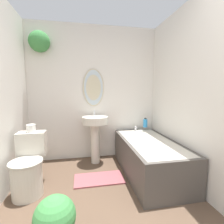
# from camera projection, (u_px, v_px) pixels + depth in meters

# --- Properties ---
(wall_back) EXTENTS (2.40, 0.33, 2.40)m
(wall_back) POSITION_uv_depth(u_px,v_px,m) (89.00, 89.00, 2.95)
(wall_back) COLOR silver
(wall_back) RESTS_ON ground_plane
(wall_right) EXTENTS (0.06, 2.67, 2.40)m
(wall_right) POSITION_uv_depth(u_px,v_px,m) (201.00, 95.00, 1.93)
(wall_right) COLOR silver
(wall_right) RESTS_ON ground_plane
(toilet) EXTENTS (0.38, 0.56, 0.71)m
(toilet) POSITION_uv_depth(u_px,v_px,m) (29.00, 167.00, 1.98)
(toilet) COLOR beige
(toilet) RESTS_ON ground_plane
(pedestal_sink) EXTENTS (0.44, 0.44, 0.91)m
(pedestal_sink) POSITION_uv_depth(u_px,v_px,m) (95.00, 130.00, 2.78)
(pedestal_sink) COLOR beige
(pedestal_sink) RESTS_ON ground_plane
(bathtub) EXTENTS (0.74, 1.47, 0.59)m
(bathtub) POSITION_uv_depth(u_px,v_px,m) (149.00, 156.00, 2.45)
(bathtub) COLOR #4C4742
(bathtub) RESTS_ON ground_plane
(shampoo_bottle) EXTENTS (0.08, 0.08, 0.17)m
(shampoo_bottle) POSITION_uv_depth(u_px,v_px,m) (145.00, 123.00, 2.99)
(shampoo_bottle) COLOR #2D84C6
(shampoo_bottle) RESTS_ON bathtub
(potted_plant) EXTENTS (0.32, 0.32, 0.46)m
(potted_plant) POSITION_uv_depth(u_px,v_px,m) (55.00, 222.00, 1.22)
(potted_plant) COLOR #47474C
(potted_plant) RESTS_ON ground_plane
(bath_mat) EXTENTS (0.69, 0.36, 0.02)m
(bath_mat) POSITION_uv_depth(u_px,v_px,m) (99.00, 179.00, 2.30)
(bath_mat) COLOR #934C51
(bath_mat) RESTS_ON ground_plane
(toilet_paper_roll) EXTENTS (0.11, 0.11, 0.10)m
(toilet_paper_roll) POSITION_uv_depth(u_px,v_px,m) (31.00, 128.00, 2.11)
(toilet_paper_roll) COLOR white
(toilet_paper_roll) RESTS_ON toilet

